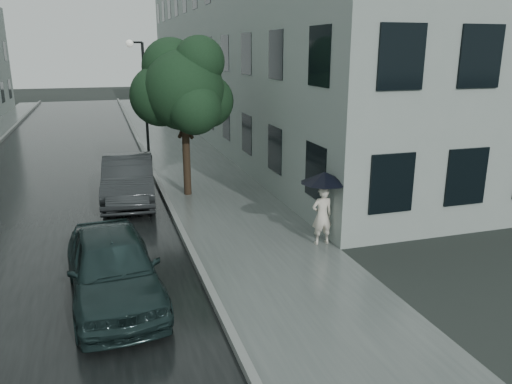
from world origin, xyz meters
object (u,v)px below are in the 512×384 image
object	(u,v)px
pedestrian	(322,215)
street_tree	(183,89)
lamp_post	(142,93)
car_near	(113,267)
car_far	(128,179)

from	to	relation	value
pedestrian	street_tree	xyz separation A→B (m)	(-2.45, 5.60, 2.78)
pedestrian	lamp_post	distance (m)	12.15
car_near	pedestrian	bearing A→B (deg)	12.06
pedestrian	car_near	world-z (taller)	pedestrian
car_near	car_far	bearing A→B (deg)	79.65
car_far	car_near	bearing A→B (deg)	-91.79
pedestrian	street_tree	distance (m)	6.71
lamp_post	car_near	distance (m)	13.31
car_near	car_far	size ratio (longest dim) A/B	0.93
pedestrian	car_near	size ratio (longest dim) A/B	0.36
pedestrian	car_far	bearing A→B (deg)	-50.05
car_near	car_far	xyz separation A→B (m)	(0.72, 6.75, 0.03)
lamp_post	car_near	size ratio (longest dim) A/B	1.25
lamp_post	car_far	xyz separation A→B (m)	(-1.10, -6.25, -2.21)
pedestrian	car_near	distance (m)	5.33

